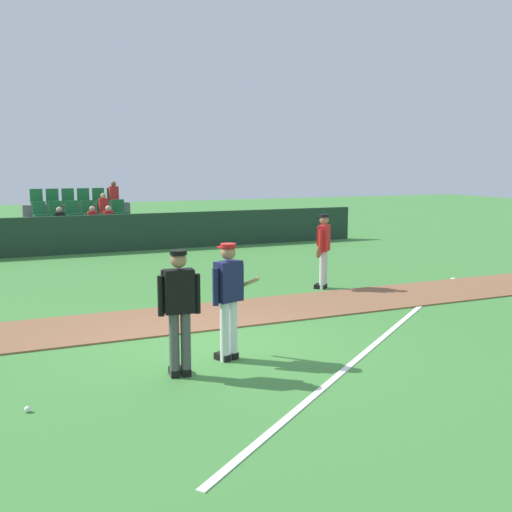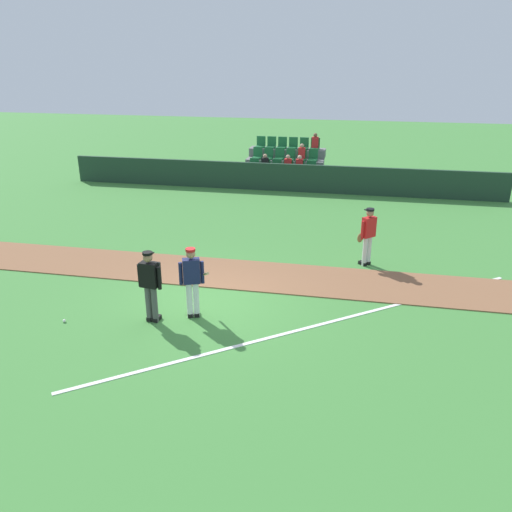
# 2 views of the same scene
# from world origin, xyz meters

# --- Properties ---
(ground_plane) EXTENTS (80.00, 80.00, 0.00)m
(ground_plane) POSITION_xyz_m (0.00, 0.00, 0.00)
(ground_plane) COLOR #42843A
(infield_dirt_path) EXTENTS (28.00, 2.09, 0.03)m
(infield_dirt_path) POSITION_xyz_m (0.00, 1.94, 0.01)
(infield_dirt_path) COLOR brown
(infield_dirt_path) RESTS_ON ground
(foul_line_chalk) EXTENTS (9.55, 7.42, 0.01)m
(foul_line_chalk) POSITION_xyz_m (3.00, -0.50, 0.01)
(foul_line_chalk) COLOR white
(foul_line_chalk) RESTS_ON ground
(dugout_fence) EXTENTS (20.00, 0.16, 1.26)m
(dugout_fence) POSITION_xyz_m (0.00, 11.78, 0.63)
(dugout_fence) COLOR #1E3828
(dugout_fence) RESTS_ON ground
(stadium_bleachers) EXTENTS (3.90, 2.95, 2.30)m
(stadium_bleachers) POSITION_xyz_m (0.01, 13.65, 0.62)
(stadium_bleachers) COLOR slate
(stadium_bleachers) RESTS_ON ground
(batter_navy_jersey) EXTENTS (0.75, 0.69, 1.76)m
(batter_navy_jersey) POSITION_xyz_m (-0.08, -0.73, 0.97)
(batter_navy_jersey) COLOR white
(batter_navy_jersey) RESTS_ON ground
(umpire_home_plate) EXTENTS (0.59, 0.34, 1.76)m
(umpire_home_plate) POSITION_xyz_m (-0.96, -1.12, 1.00)
(umpire_home_plate) COLOR #4C4C4C
(umpire_home_plate) RESTS_ON ground
(runner_red_jersey) EXTENTS (0.56, 0.50, 1.76)m
(runner_red_jersey) POSITION_xyz_m (3.97, 3.40, 0.96)
(runner_red_jersey) COLOR silver
(runner_red_jersey) RESTS_ON ground
(baseball) EXTENTS (0.07, 0.07, 0.07)m
(baseball) POSITION_xyz_m (-3.00, -1.61, 0.04)
(baseball) COLOR white
(baseball) RESTS_ON ground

